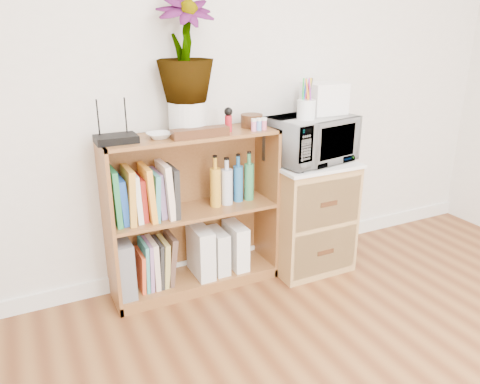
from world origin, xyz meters
TOP-DOWN VIEW (x-y plane):
  - skirting_board at (0.00, 2.24)m, footprint 4.00×0.02m
  - bookshelf at (-0.35, 2.10)m, footprint 1.00×0.30m
  - wicker_unit at (0.40, 2.02)m, footprint 0.50×0.45m
  - microwave at (0.40, 2.02)m, footprint 0.56×0.43m
  - pen_cup at (0.31, 1.95)m, footprint 0.10×0.10m
  - small_appliance at (0.51, 2.07)m, footprint 0.24×0.20m
  - router at (-0.76, 2.08)m, footprint 0.21×0.14m
  - white_bowl at (-0.54, 2.07)m, footprint 0.13×0.13m
  - plant_pot at (-0.36, 2.12)m, footprint 0.21×0.21m
  - potted_plant at (-0.36, 2.12)m, footprint 0.31×0.31m
  - trinket_box at (-0.33, 2.00)m, footprint 0.31×0.08m
  - kokeshi_doll at (-0.14, 2.06)m, footprint 0.04×0.04m
  - wooden_bowl at (0.04, 2.11)m, footprint 0.13×0.13m
  - paint_jars at (0.03, 2.01)m, footprint 0.11×0.04m
  - file_box at (-0.79, 2.10)m, footprint 0.10×0.26m
  - magazine_holder_left at (-0.32, 2.09)m, footprint 0.10×0.25m
  - magazine_holder_mid at (-0.20, 2.09)m, footprint 0.08×0.21m
  - magazine_holder_right at (-0.08, 2.09)m, footprint 0.09×0.23m
  - cookbooks at (-0.64, 2.10)m, footprint 0.35×0.20m
  - liquor_bottles at (-0.10, 2.10)m, footprint 0.29×0.07m
  - lower_books at (-0.60, 2.10)m, footprint 0.23×0.19m

SIDE VIEW (x-z plane):
  - skirting_board at x=0.00m, z-range 0.00..0.10m
  - magazine_holder_mid at x=-0.20m, z-range 0.07..0.34m
  - lower_books at x=-0.60m, z-range 0.06..0.36m
  - magazine_holder_right at x=-0.08m, z-range 0.07..0.35m
  - magazine_holder_left at x=-0.32m, z-range 0.07..0.38m
  - file_box at x=-0.79m, z-range 0.07..0.40m
  - wicker_unit at x=0.40m, z-range 0.00..0.70m
  - bookshelf at x=-0.35m, z-range 0.00..0.95m
  - cookbooks at x=-0.64m, z-range 0.49..0.80m
  - liquor_bottles at x=-0.10m, z-range 0.49..0.79m
  - microwave at x=0.40m, z-range 0.72..1.00m
  - white_bowl at x=-0.54m, z-range 0.95..0.98m
  - router at x=-0.76m, z-range 0.95..0.99m
  - trinket_box at x=-0.33m, z-range 0.95..1.00m
  - paint_jars at x=0.03m, z-range 0.95..1.00m
  - wooden_bowl at x=0.04m, z-range 0.95..1.03m
  - kokeshi_doll at x=-0.14m, z-range 0.95..1.04m
  - plant_pot at x=-0.36m, z-range 0.95..1.13m
  - pen_cup at x=0.31m, z-range 1.00..1.11m
  - small_appliance at x=0.51m, z-range 1.00..1.19m
  - potted_plant at x=-0.36m, z-range 1.13..1.68m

